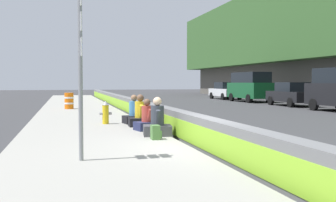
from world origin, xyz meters
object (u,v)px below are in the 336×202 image
object	(u,v)px
seated_person_rear	(140,116)
parked_car_midline	(250,86)
seated_person_far	(134,114)
fire_hydrant	(106,112)
seated_person_foreground	(157,123)
route_sign_post	(81,57)
construction_barrel	(69,101)
backpack	(156,132)
seated_person_middle	(147,120)
parked_car_far	(225,91)
parked_car_fourth	(292,94)

from	to	relation	value
seated_person_rear	parked_car_midline	distance (m)	21.98
seated_person_far	fire_hydrant	bearing A→B (deg)	87.32
seated_person_foreground	seated_person_far	xyz separation A→B (m)	(3.66, 0.09, -0.01)
route_sign_post	seated_person_foreground	xyz separation A→B (m)	(3.34, -2.34, -1.73)
seated_person_rear	construction_barrel	size ratio (longest dim) A/B	1.21
seated_person_foreground	backpack	size ratio (longest dim) A/B	2.87
seated_person_middle	parked_car_midline	world-z (taller)	parked_car_midline
seated_person_foreground	parked_car_midline	xyz separation A→B (m)	(20.39, -12.84, 0.85)
construction_barrel	seated_person_middle	bearing A→B (deg)	-168.16
fire_hydrant	seated_person_rear	xyz separation A→B (m)	(-1.11, -1.14, -0.09)
fire_hydrant	parked_car_far	world-z (taller)	parked_car_far
route_sign_post	backpack	distance (m)	3.82
fire_hydrant	seated_person_foreground	world-z (taller)	seated_person_foreground
fire_hydrant	construction_barrel	size ratio (longest dim) A/B	0.93
parked_car_fourth	seated_person_rear	bearing A→B (deg)	131.38
parked_car_fourth	parked_car_far	distance (m)	11.70
seated_person_far	parked_car_midline	bearing A→B (deg)	-37.71
construction_barrel	parked_car_midline	xyz separation A→B (m)	(7.58, -15.28, 0.73)
backpack	parked_car_fourth	world-z (taller)	parked_car_fourth
route_sign_post	seated_person_far	world-z (taller)	route_sign_post
seated_person_foreground	backpack	world-z (taller)	seated_person_foreground
parked_car_far	parked_car_midline	bearing A→B (deg)	-179.90
construction_barrel	seated_person_foreground	bearing A→B (deg)	-169.22
parked_car_midline	construction_barrel	bearing A→B (deg)	116.36
route_sign_post	parked_car_far	xyz separation A→B (m)	(29.22, -15.18, -1.37)
fire_hydrant	seated_person_foreground	bearing A→B (deg)	-162.44
parked_car_fourth	parked_car_far	xyz separation A→B (m)	(11.70, 0.27, 0.00)
construction_barrel	seated_person_far	bearing A→B (deg)	-165.58
seated_person_foreground	seated_person_rear	world-z (taller)	seated_person_rear
seated_person_foreground	parked_car_far	world-z (taller)	parked_car_far
backpack	construction_barrel	world-z (taller)	construction_barrel
fire_hydrant	seated_person_far	bearing A→B (deg)	-92.68
fire_hydrant	parked_car_fourth	size ratio (longest dim) A/B	0.19
fire_hydrant	parked_car_midline	world-z (taller)	parked_car_midline
route_sign_post	seated_person_rear	world-z (taller)	route_sign_post
fire_hydrant	parked_car_fourth	bearing A→B (deg)	-53.75
backpack	parked_car_fourth	distance (m)	20.06
seated_person_foreground	parked_car_far	distance (m)	28.89
backpack	parked_car_midline	bearing A→B (deg)	-31.68
seated_person_foreground	parked_car_far	bearing A→B (deg)	-26.37
seated_person_far	backpack	bearing A→B (deg)	178.21
backpack	parked_car_midline	distance (m)	24.91
seated_person_foreground	seated_person_far	size ratio (longest dim) A/B	1.04
seated_person_middle	backpack	world-z (taller)	seated_person_middle
fire_hydrant	seated_person_rear	size ratio (longest dim) A/B	0.76
seated_person_foreground	parked_car_far	xyz separation A→B (m)	(25.88, -12.83, 0.36)
backpack	construction_barrel	bearing A→B (deg)	9.25
seated_person_middle	parked_car_midline	distance (m)	23.00
backpack	seated_person_rear	bearing A→B (deg)	-3.20
seated_person_far	parked_car_midline	distance (m)	21.16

